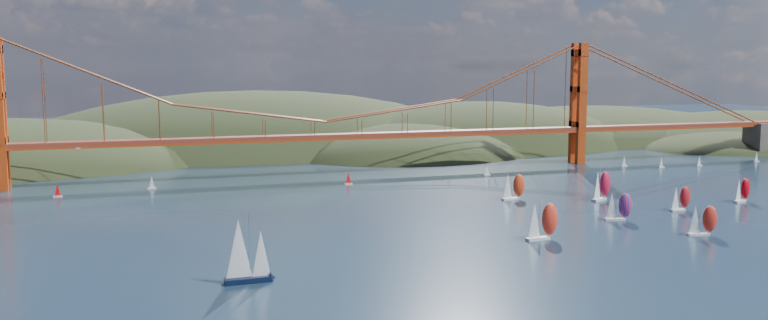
{
  "coord_description": "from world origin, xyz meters",
  "views": [
    {
      "loc": [
        -74.63,
        -117.83,
        44.49
      ],
      "look_at": [
        -4.64,
        90.0,
        16.96
      ],
      "focal_mm": 35.0,
      "sensor_mm": 36.0,
      "label": 1
    }
  ],
  "objects_px": {
    "racer_rwb": "(618,206)",
    "racer_4": "(742,190)",
    "racer_1": "(702,220)",
    "racer_5": "(513,186)",
    "racer_2": "(680,198)",
    "sloop_navy": "(245,252)",
    "racer_3": "(601,185)",
    "racer_0": "(542,221)"
  },
  "relations": [
    {
      "from": "racer_3",
      "to": "racer_5",
      "type": "height_order",
      "value": "racer_3"
    },
    {
      "from": "racer_2",
      "to": "racer_3",
      "type": "height_order",
      "value": "racer_3"
    },
    {
      "from": "racer_1",
      "to": "racer_4",
      "type": "xyz_separation_m",
      "value": [
        47.86,
        35.77,
        -0.11
      ]
    },
    {
      "from": "racer_1",
      "to": "racer_5",
      "type": "bearing_deg",
      "value": 121.97
    },
    {
      "from": "racer_0",
      "to": "racer_3",
      "type": "distance_m",
      "value": 65.63
    },
    {
      "from": "sloop_navy",
      "to": "racer_rwb",
      "type": "bearing_deg",
      "value": 13.72
    },
    {
      "from": "racer_2",
      "to": "racer_3",
      "type": "distance_m",
      "value": 26.46
    },
    {
      "from": "racer_3",
      "to": "racer_4",
      "type": "height_order",
      "value": "racer_3"
    },
    {
      "from": "sloop_navy",
      "to": "racer_rwb",
      "type": "relative_size",
      "value": 1.64
    },
    {
      "from": "sloop_navy",
      "to": "racer_0",
      "type": "relative_size",
      "value": 1.39
    },
    {
      "from": "racer_2",
      "to": "sloop_navy",
      "type": "bearing_deg",
      "value": -171.38
    },
    {
      "from": "racer_1",
      "to": "racer_2",
      "type": "bearing_deg",
      "value": 71.89
    },
    {
      "from": "racer_3",
      "to": "racer_5",
      "type": "bearing_deg",
      "value": 134.62
    },
    {
      "from": "racer_5",
      "to": "racer_rwb",
      "type": "distance_m",
      "value": 42.04
    },
    {
      "from": "racer_1",
      "to": "racer_2",
      "type": "relative_size",
      "value": 1.07
    },
    {
      "from": "sloop_navy",
      "to": "racer_2",
      "type": "relative_size",
      "value": 1.76
    },
    {
      "from": "racer_0",
      "to": "racer_3",
      "type": "relative_size",
      "value": 0.99
    },
    {
      "from": "racer_1",
      "to": "racer_rwb",
      "type": "bearing_deg",
      "value": 124.34
    },
    {
      "from": "racer_0",
      "to": "racer_rwb",
      "type": "xyz_separation_m",
      "value": [
        33.62,
        14.39,
        -0.77
      ]
    },
    {
      "from": "racer_1",
      "to": "sloop_navy",
      "type": "bearing_deg",
      "value": -164.24
    },
    {
      "from": "racer_2",
      "to": "racer_5",
      "type": "xyz_separation_m",
      "value": [
        -39.91,
        33.58,
        0.6
      ]
    },
    {
      "from": "racer_0",
      "to": "racer_4",
      "type": "bearing_deg",
      "value": 10.13
    },
    {
      "from": "racer_rwb",
      "to": "racer_1",
      "type": "bearing_deg",
      "value": -54.62
    },
    {
      "from": "racer_3",
      "to": "racer_0",
      "type": "bearing_deg",
      "value": -162.37
    },
    {
      "from": "sloop_navy",
      "to": "racer_4",
      "type": "height_order",
      "value": "sloop_navy"
    },
    {
      "from": "racer_0",
      "to": "racer_5",
      "type": "distance_m",
      "value": 58.49
    },
    {
      "from": "racer_0",
      "to": "racer_5",
      "type": "xyz_separation_m",
      "value": [
        21.14,
        54.54,
        -0.45
      ]
    },
    {
      "from": "racer_rwb",
      "to": "racer_4",
      "type": "bearing_deg",
      "value": 26.42
    },
    {
      "from": "racer_0",
      "to": "racer_1",
      "type": "relative_size",
      "value": 1.18
    },
    {
      "from": "sloop_navy",
      "to": "racer_3",
      "type": "distance_m",
      "value": 139.31
    },
    {
      "from": "racer_0",
      "to": "racer_3",
      "type": "bearing_deg",
      "value": 36.11
    },
    {
      "from": "racer_2",
      "to": "racer_rwb",
      "type": "relative_size",
      "value": 0.94
    },
    {
      "from": "racer_4",
      "to": "racer_rwb",
      "type": "relative_size",
      "value": 0.97
    },
    {
      "from": "racer_1",
      "to": "racer_5",
      "type": "relative_size",
      "value": 0.93
    },
    {
      "from": "racer_rwb",
      "to": "sloop_navy",
      "type": "bearing_deg",
      "value": -151.22
    },
    {
      "from": "sloop_navy",
      "to": "racer_rwb",
      "type": "xyz_separation_m",
      "value": [
        111.49,
        28.8,
        -2.29
      ]
    },
    {
      "from": "sloop_navy",
      "to": "racer_0",
      "type": "bearing_deg",
      "value": 9.72
    },
    {
      "from": "racer_1",
      "to": "racer_2",
      "type": "height_order",
      "value": "racer_1"
    },
    {
      "from": "racer_0",
      "to": "racer_3",
      "type": "height_order",
      "value": "racer_3"
    },
    {
      "from": "racer_4",
      "to": "racer_rwb",
      "type": "bearing_deg",
      "value": 175.63
    },
    {
      "from": "racer_3",
      "to": "sloop_navy",
      "type": "bearing_deg",
      "value": -179.84
    },
    {
      "from": "racer_1",
      "to": "racer_3",
      "type": "bearing_deg",
      "value": 97.06
    }
  ]
}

